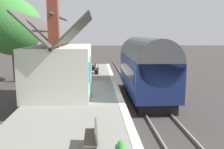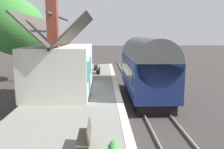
% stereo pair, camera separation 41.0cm
% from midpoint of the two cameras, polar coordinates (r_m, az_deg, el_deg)
% --- Properties ---
extents(ground_plane, '(160.00, 160.00, 0.00)m').
position_cam_midpoint_polar(ground_plane, '(14.84, 6.99, -8.43)').
color(ground_plane, '#383330').
extents(platform, '(32.00, 5.53, 0.84)m').
position_cam_midpoint_polar(platform, '(14.61, -7.84, -7.01)').
color(platform, gray).
rests_on(platform, ground).
extents(platform_edge_coping, '(32.00, 0.36, 0.02)m').
position_cam_midpoint_polar(platform_edge_coping, '(14.46, 2.42, -5.33)').
color(platform_edge_coping, beige).
rests_on(platform_edge_coping, platform).
extents(rail_near, '(52.00, 0.08, 0.14)m').
position_cam_midpoint_polar(rail_near, '(15.16, 13.11, -7.95)').
color(rail_near, gray).
rests_on(rail_near, ground).
extents(rail_far, '(52.00, 0.08, 0.14)m').
position_cam_midpoint_polar(rail_far, '(14.85, 7.69, -8.15)').
color(rail_far, gray).
rests_on(rail_far, ground).
extents(train, '(8.56, 2.73, 4.32)m').
position_cam_midpoint_polar(train, '(17.14, 8.67, 1.57)').
color(train, black).
rests_on(train, ground).
extents(station_building, '(6.92, 3.96, 5.93)m').
position_cam_midpoint_polar(station_building, '(15.90, -11.18, 1.87)').
color(station_building, silver).
rests_on(station_building, platform).
extents(bench_by_lamp, '(1.40, 0.44, 0.88)m').
position_cam_midpoint_polar(bench_by_lamp, '(8.04, -4.73, -14.34)').
color(bench_by_lamp, brown).
rests_on(bench_by_lamp, platform).
extents(bench_platform_end, '(1.40, 0.45, 0.88)m').
position_cam_midpoint_polar(bench_platform_end, '(22.84, -2.64, 1.40)').
color(bench_platform_end, brown).
rests_on(bench_platform_end, platform).
extents(bench_near_building, '(1.42, 0.49, 0.88)m').
position_cam_midpoint_polar(bench_near_building, '(25.19, -3.26, 2.17)').
color(bench_near_building, brown).
rests_on(bench_near_building, platform).
extents(planter_edge_near, '(0.85, 0.32, 0.61)m').
position_cam_midpoint_polar(planter_edge_near, '(22.15, -6.25, 0.61)').
color(planter_edge_near, teal).
rests_on(planter_edge_near, platform).
extents(planter_corner_building, '(0.55, 0.55, 0.76)m').
position_cam_midpoint_polar(planter_corner_building, '(20.66, -6.62, 0.28)').
color(planter_corner_building, black).
rests_on(planter_corner_building, platform).
extents(tree_behind_building, '(5.17, 5.50, 7.83)m').
position_cam_midpoint_polar(tree_behind_building, '(24.77, -21.44, 10.37)').
color(tree_behind_building, '#4C3828').
rests_on(tree_behind_building, ground).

